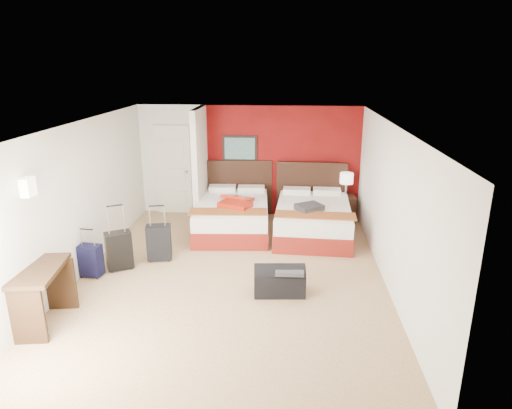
# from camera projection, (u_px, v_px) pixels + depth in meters

# --- Properties ---
(ground) EXTENTS (6.50, 6.50, 0.00)m
(ground) POSITION_uv_depth(u_px,v_px,m) (232.00, 275.00, 7.50)
(ground) COLOR tan
(ground) RESTS_ON ground
(room_walls) EXTENTS (5.02, 6.52, 2.50)m
(room_walls) POSITION_uv_depth(u_px,v_px,m) (167.00, 180.00, 8.57)
(room_walls) COLOR white
(room_walls) RESTS_ON ground
(red_accent_panel) EXTENTS (3.50, 0.04, 2.50)m
(red_accent_panel) POSITION_uv_depth(u_px,v_px,m) (282.00, 162.00, 10.14)
(red_accent_panel) COLOR maroon
(red_accent_panel) RESTS_ON ground
(partition_wall) EXTENTS (0.12, 1.20, 2.50)m
(partition_wall) POSITION_uv_depth(u_px,v_px,m) (200.00, 167.00, 9.67)
(partition_wall) COLOR silver
(partition_wall) RESTS_ON ground
(entry_door) EXTENTS (0.82, 0.06, 2.05)m
(entry_door) POSITION_uv_depth(u_px,v_px,m) (173.00, 170.00, 10.35)
(entry_door) COLOR silver
(entry_door) RESTS_ON ground
(bed_left) EXTENTS (1.61, 2.20, 0.63)m
(bed_left) POSITION_uv_depth(u_px,v_px,m) (232.00, 217.00, 9.38)
(bed_left) COLOR silver
(bed_left) RESTS_ON ground
(bed_right) EXTENTS (1.59, 2.19, 0.64)m
(bed_right) POSITION_uv_depth(u_px,v_px,m) (313.00, 220.00, 9.16)
(bed_right) COLOR white
(bed_right) RESTS_ON ground
(red_suitcase_open) EXTENTS (0.89, 1.01, 0.11)m
(red_suitcase_open) POSITION_uv_depth(u_px,v_px,m) (236.00, 201.00, 9.16)
(red_suitcase_open) COLOR #AE200E
(red_suitcase_open) RESTS_ON bed_left
(jacket_bundle) EXTENTS (0.61, 0.58, 0.11)m
(jacket_bundle) POSITION_uv_depth(u_px,v_px,m) (309.00, 207.00, 8.77)
(jacket_bundle) COLOR #343439
(jacket_bundle) RESTS_ON bed_right
(nightstand) EXTENTS (0.47, 0.47, 0.59)m
(nightstand) POSITION_uv_depth(u_px,v_px,m) (345.00, 209.00, 9.95)
(nightstand) COLOR black
(nightstand) RESTS_ON ground
(table_lamp) EXTENTS (0.36, 0.36, 0.51)m
(table_lamp) POSITION_uv_depth(u_px,v_px,m) (346.00, 185.00, 9.79)
(table_lamp) COLOR white
(table_lamp) RESTS_ON nightstand
(suitcase_black) EXTENTS (0.50, 0.44, 0.64)m
(suitcase_black) POSITION_uv_depth(u_px,v_px,m) (119.00, 252.00, 7.65)
(suitcase_black) COLOR black
(suitcase_black) RESTS_ON ground
(suitcase_charcoal) EXTENTS (0.47, 0.34, 0.62)m
(suitcase_charcoal) POSITION_uv_depth(u_px,v_px,m) (159.00, 244.00, 8.01)
(suitcase_charcoal) COLOR black
(suitcase_charcoal) RESTS_ON ground
(suitcase_navy) EXTENTS (0.40, 0.27, 0.52)m
(suitcase_navy) POSITION_uv_depth(u_px,v_px,m) (90.00, 262.00, 7.40)
(suitcase_navy) COLOR black
(suitcase_navy) RESTS_ON ground
(duffel_bag) EXTENTS (0.80, 0.47, 0.39)m
(duffel_bag) POSITION_uv_depth(u_px,v_px,m) (279.00, 282.00, 6.87)
(duffel_bag) COLOR black
(duffel_bag) RESTS_ON ground
(jacket_draped) EXTENTS (0.43, 0.36, 0.06)m
(jacket_draped) POSITION_uv_depth(u_px,v_px,m) (290.00, 270.00, 6.75)
(jacket_draped) COLOR #3D3D43
(jacket_draped) RESTS_ON duffel_bag
(desk) EXTENTS (0.65, 1.07, 0.84)m
(desk) POSITION_uv_depth(u_px,v_px,m) (44.00, 297.00, 5.98)
(desk) COLOR #321E10
(desk) RESTS_ON ground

